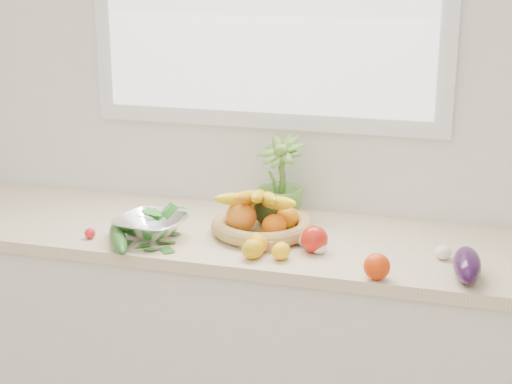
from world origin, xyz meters
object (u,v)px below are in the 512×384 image
(cucumber, at_px, (118,238))
(fruit_basket, at_px, (261,219))
(eggplant, at_px, (467,265))
(colander_with_spinach, at_px, (151,221))
(potted_herb, at_px, (280,180))
(apple, at_px, (314,239))

(cucumber, relative_size, fruit_basket, 0.71)
(eggplant, xyz_separation_m, colander_with_spinach, (-1.01, 0.06, 0.02))
(potted_herb, relative_size, colander_with_spinach, 1.23)
(apple, height_order, colander_with_spinach, colander_with_spinach)
(apple, relative_size, eggplant, 0.40)
(colander_with_spinach, bearing_deg, eggplant, -3.14)
(cucumber, relative_size, potted_herb, 0.88)
(eggplant, relative_size, cucumber, 0.77)
(fruit_basket, distance_m, colander_with_spinach, 0.37)
(fruit_basket, height_order, colander_with_spinach, fruit_basket)
(eggplant, distance_m, cucumber, 1.08)
(apple, distance_m, colander_with_spinach, 0.54)
(cucumber, xyz_separation_m, potted_herb, (0.43, 0.41, 0.11))
(potted_herb, bearing_deg, fruit_basket, -95.44)
(potted_herb, xyz_separation_m, colander_with_spinach, (-0.35, -0.32, -0.08))
(colander_with_spinach, bearing_deg, apple, 2.87)
(eggplant, relative_size, colander_with_spinach, 0.83)
(cucumber, bearing_deg, eggplant, 2.05)
(cucumber, height_order, colander_with_spinach, colander_with_spinach)
(cucumber, relative_size, colander_with_spinach, 1.08)
(cucumber, xyz_separation_m, fruit_basket, (0.41, 0.24, 0.03))
(fruit_basket, xyz_separation_m, colander_with_spinach, (-0.34, -0.14, 0.01))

